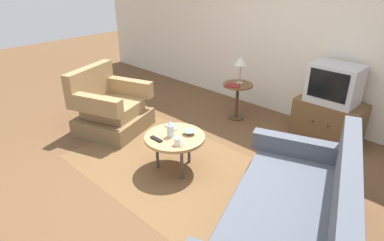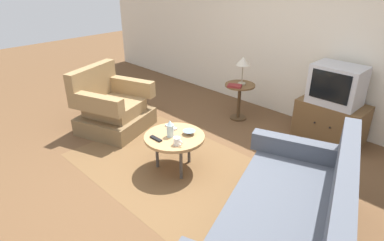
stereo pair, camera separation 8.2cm
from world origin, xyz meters
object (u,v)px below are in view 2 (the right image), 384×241
side_table (239,94)px  tv_remote_dark (156,139)px  mug (177,141)px  tv_remote_silver (171,127)px  tv_stand (330,121)px  television (337,85)px  table_lamp (243,62)px  book (235,86)px  armchair (112,108)px  coffee_table (175,139)px  bowl (189,132)px  vase (170,129)px  couch (286,223)px

side_table → tv_remote_dark: size_ratio=3.35×
mug → side_table: bearing=106.5°
side_table → tv_remote_silver: 1.53m
tv_stand → television: size_ratio=1.40×
television → tv_remote_dark: television is taller
side_table → table_lamp: 0.50m
tv_remote_silver → book: size_ratio=0.76×
armchair → coffee_table: bearing=67.4°
tv_remote_dark → armchair: bearing=168.4°
table_lamp → bowl: (0.42, -1.51, -0.44)m
tv_stand → vase: bearing=-114.9°
couch → table_lamp: size_ratio=4.97×
coffee_table → tv_stand: 2.21m
side_table → tv_stand: side_table is taller
armchair → book: bearing=122.5°
table_lamp → side_table: bearing=-112.3°
television → mug: 2.25m
armchair → tv_stand: 3.04m
tv_remote_silver → book: 1.39m
couch → mug: 1.38m
coffee_table → tv_remote_silver: tv_remote_silver is taller
armchair → bowl: 1.52m
table_lamp → tv_remote_dark: bearing=-82.2°
side_table → television: bearing=15.4°
side_table → tv_stand: bearing=16.3°
couch → television: 2.29m
television → table_lamp: bearing=-165.5°
coffee_table → tv_remote_silver: bearing=149.0°
table_lamp → television: bearing=14.5°
tv_remote_silver → mug: bearing=147.5°
couch → mug: (-1.37, 0.06, 0.19)m
tv_remote_silver → book: (-0.15, 1.37, 0.13)m
couch → tv_remote_silver: couch is taller
coffee_table → book: bearing=102.5°
bowl → tv_remote_dark: bearing=-115.9°
couch → tv_remote_silver: 1.74m
bowl → book: size_ratio=0.62×
mug → television: bearing=70.3°
television → tv_remote_dark: (-1.00, -2.18, -0.33)m
television → mug: size_ratio=5.01×
vase → mug: (0.20, -0.08, -0.05)m
tv_remote_dark → tv_remote_silver: same height
couch → mug: couch is taller
armchair → mug: bearing=63.6°
table_lamp → coffee_table: bearing=-78.6°
tv_remote_dark → tv_remote_silver: bearing=107.3°
couch → side_table: (-1.88, 1.80, 0.11)m
couch → table_lamp: (-1.87, 1.83, 0.61)m
mug → book: size_ratio=0.53×
armchair → mug: (1.60, -0.19, 0.17)m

